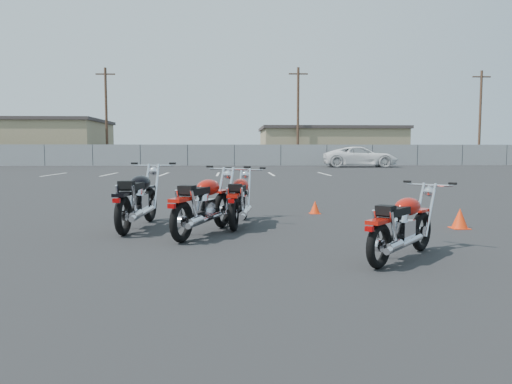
{
  "coord_description": "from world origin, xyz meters",
  "views": [
    {
      "loc": [
        -0.21,
        -7.93,
        1.38
      ],
      "look_at": [
        0.2,
        0.6,
        0.65
      ],
      "focal_mm": 35.0,
      "sensor_mm": 36.0,
      "label": 1
    }
  ],
  "objects_px": {
    "motorcycle_second_black": "(138,199)",
    "motorcycle_front_red": "(204,204)",
    "white_van": "(360,151)",
    "motorcycle_rear_red": "(403,226)",
    "motorcycle_third_red": "(240,200)"
  },
  "relations": [
    {
      "from": "motorcycle_front_red",
      "to": "motorcycle_rear_red",
      "type": "height_order",
      "value": "motorcycle_front_red"
    },
    {
      "from": "white_van",
      "to": "motorcycle_second_black",
      "type": "bearing_deg",
      "value": 162.86
    },
    {
      "from": "motorcycle_third_red",
      "to": "motorcycle_rear_red",
      "type": "distance_m",
      "value": 3.55
    },
    {
      "from": "motorcycle_front_red",
      "to": "white_van",
      "type": "xyz_separation_m",
      "value": [
        10.59,
        30.92,
        0.77
      ]
    },
    {
      "from": "motorcycle_second_black",
      "to": "motorcycle_front_red",
      "type": "bearing_deg",
      "value": -31.6
    },
    {
      "from": "white_van",
      "to": "motorcycle_rear_red",
      "type": "bearing_deg",
      "value": 170.5
    },
    {
      "from": "motorcycle_third_red",
      "to": "motorcycle_rear_red",
      "type": "bearing_deg",
      "value": -55.85
    },
    {
      "from": "motorcycle_front_red",
      "to": "motorcycle_third_red",
      "type": "xyz_separation_m",
      "value": [
        0.6,
        0.99,
        -0.03
      ]
    },
    {
      "from": "motorcycle_second_black",
      "to": "white_van",
      "type": "bearing_deg",
      "value": 68.69
    },
    {
      "from": "motorcycle_rear_red",
      "to": "white_van",
      "type": "distance_m",
      "value": 33.84
    },
    {
      "from": "motorcycle_front_red",
      "to": "white_van",
      "type": "height_order",
      "value": "white_van"
    },
    {
      "from": "motorcycle_third_red",
      "to": "motorcycle_rear_red",
      "type": "relative_size",
      "value": 1.26
    },
    {
      "from": "motorcycle_second_black",
      "to": "motorcycle_third_red",
      "type": "height_order",
      "value": "motorcycle_second_black"
    },
    {
      "from": "motorcycle_third_red",
      "to": "white_van",
      "type": "bearing_deg",
      "value": 71.54
    },
    {
      "from": "motorcycle_rear_red",
      "to": "motorcycle_third_red",
      "type": "bearing_deg",
      "value": 124.15
    }
  ]
}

